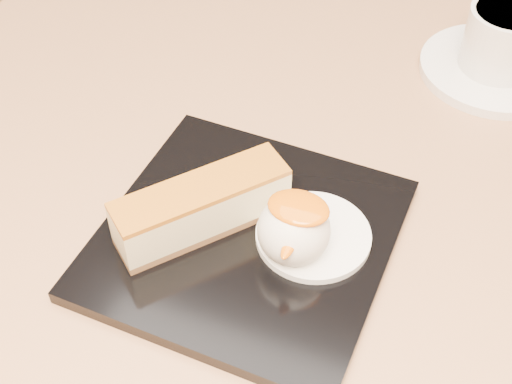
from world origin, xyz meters
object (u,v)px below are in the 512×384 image
at_px(table, 274,298).
at_px(ice_cream_scoop, 294,230).
at_px(dessert_plate, 247,239).
at_px(cheesecake, 202,207).
at_px(coffee_cup, 506,38).
at_px(saucer, 495,69).

xyz_separation_m(table, ice_cream_scoop, (0.04, -0.07, 0.19)).
relative_size(dessert_plate, cheesecake, 1.69).
bearing_deg(coffee_cup, dessert_plate, -109.32).
xyz_separation_m(table, coffee_cup, (0.15, 0.24, 0.20)).
height_order(table, coffee_cup, coffee_cup).
distance_m(table, dessert_plate, 0.17).
bearing_deg(cheesecake, saucer, 8.44).
xyz_separation_m(dessert_plate, saucer, (0.15, 0.30, -0.00)).
relative_size(dessert_plate, saucer, 1.47).
height_order(cheesecake, ice_cream_scoop, ice_cream_scoop).
xyz_separation_m(table, dessert_plate, (-0.00, -0.06, 0.16)).
xyz_separation_m(cheesecake, saucer, (0.18, 0.30, -0.03)).
distance_m(dessert_plate, ice_cream_scoop, 0.05).
distance_m(ice_cream_scoop, saucer, 0.33).
height_order(table, cheesecake, cheesecake).
xyz_separation_m(ice_cream_scoop, saucer, (0.11, 0.30, -0.03)).
relative_size(table, coffee_cup, 7.86).
relative_size(dessert_plate, ice_cream_scoop, 4.01).
relative_size(cheesecake, coffee_cup, 1.28).
relative_size(table, dessert_plate, 3.64).
xyz_separation_m(table, cheesecake, (-0.04, -0.07, 0.19)).
height_order(dessert_plate, ice_cream_scoop, ice_cream_scoop).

